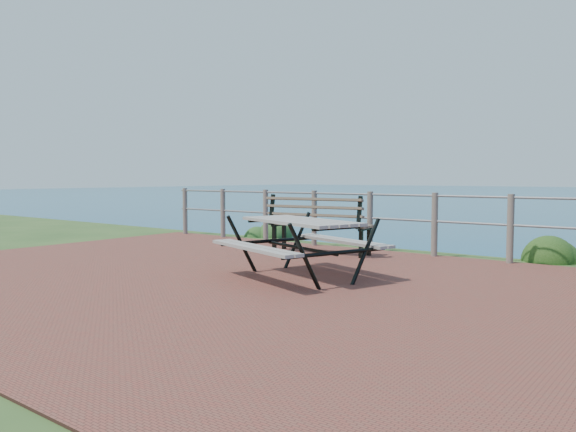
% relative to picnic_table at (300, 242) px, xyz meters
% --- Properties ---
extents(ground, '(10.00, 7.00, 0.12)m').
position_rel_picnic_table_xyz_m(ground, '(-0.59, -0.56, -0.46)').
color(ground, brown).
rests_on(ground, ground).
extents(safety_railing, '(9.40, 0.10, 1.00)m').
position_rel_picnic_table_xyz_m(safety_railing, '(-0.59, 2.79, 0.11)').
color(safety_railing, '#6B5B4C').
rests_on(safety_railing, ground).
extents(picnic_table, '(1.84, 1.41, 0.72)m').
position_rel_picnic_table_xyz_m(picnic_table, '(0.00, 0.00, 0.00)').
color(picnic_table, gray).
rests_on(picnic_table, ground).
extents(park_bench, '(1.74, 0.63, 0.96)m').
position_rel_picnic_table_xyz_m(park_bench, '(-1.06, 1.98, 0.17)').
color(park_bench, brown).
rests_on(park_bench, ground).
extents(shrub_lip_west, '(0.86, 0.86, 0.64)m').
position_rel_picnic_table_xyz_m(shrub_lip_west, '(-3.49, 3.57, -0.46)').
color(shrub_lip_west, '#244A1B').
rests_on(shrub_lip_west, ground).
extents(shrub_lip_east, '(0.82, 0.82, 0.58)m').
position_rel_picnic_table_xyz_m(shrub_lip_east, '(2.04, 3.46, -0.46)').
color(shrub_lip_east, '#1B3A11').
rests_on(shrub_lip_east, ground).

